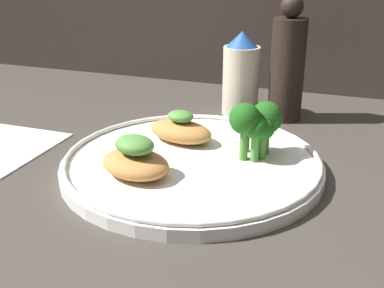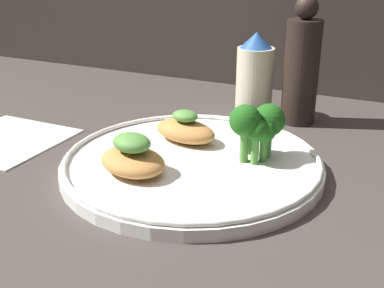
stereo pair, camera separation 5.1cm
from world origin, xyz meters
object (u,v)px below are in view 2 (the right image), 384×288
plate (192,163)px  broccoli_bunch (258,125)px  pepper_grinder (301,67)px  sauce_bottle (254,77)px

plate → broccoli_bunch: (6.76, 3.48, 4.69)cm
plate → pepper_grinder: (7.07, 22.46, 7.42)cm
plate → pepper_grinder: 24.69cm
plate → sauce_bottle: 23.07cm
plate → broccoli_bunch: size_ratio=4.45×
sauce_bottle → pepper_grinder: bearing=-0.0°
plate → pepper_grinder: size_ratio=1.66×
broccoli_bunch → pepper_grinder: pepper_grinder is taller
plate → sauce_bottle: sauce_bottle is taller
plate → sauce_bottle: size_ratio=2.37×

